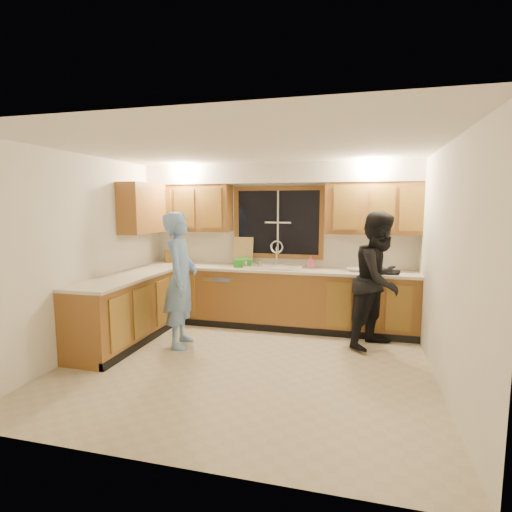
% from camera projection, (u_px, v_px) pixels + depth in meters
% --- Properties ---
extents(floor, '(4.20, 4.20, 0.00)m').
position_uv_depth(floor, '(245.00, 365.00, 4.69)').
color(floor, '#C3B396').
rests_on(floor, ground).
extents(ceiling, '(4.20, 4.20, 0.00)m').
position_uv_depth(ceiling, '(245.00, 147.00, 4.38)').
color(ceiling, white).
extents(wall_back, '(4.20, 0.00, 4.20)m').
position_uv_depth(wall_back, '(278.00, 244.00, 6.36)').
color(wall_back, white).
rests_on(wall_back, ground).
extents(wall_left, '(0.00, 3.80, 3.80)m').
position_uv_depth(wall_left, '(86.00, 254.00, 5.06)').
color(wall_left, white).
rests_on(wall_left, ground).
extents(wall_right, '(0.00, 3.80, 3.80)m').
position_uv_depth(wall_right, '(445.00, 267.00, 4.01)').
color(wall_right, white).
rests_on(wall_right, ground).
extents(base_cabinets_back, '(4.20, 0.60, 0.88)m').
position_uv_depth(base_cabinets_back, '(274.00, 298.00, 6.18)').
color(base_cabinets_back, '#915D2A').
rests_on(base_cabinets_back, ground).
extents(base_cabinets_left, '(0.60, 1.90, 0.88)m').
position_uv_depth(base_cabinets_left, '(125.00, 311.00, 5.42)').
color(base_cabinets_left, '#915D2A').
rests_on(base_cabinets_left, ground).
extents(countertop_back, '(4.20, 0.63, 0.04)m').
position_uv_depth(countertop_back, '(274.00, 269.00, 6.10)').
color(countertop_back, beige).
rests_on(countertop_back, base_cabinets_back).
extents(countertop_left, '(0.63, 1.90, 0.04)m').
position_uv_depth(countertop_left, '(125.00, 278.00, 5.36)').
color(countertop_left, beige).
rests_on(countertop_left, base_cabinets_left).
extents(upper_cabinets_left, '(1.35, 0.33, 0.75)m').
position_uv_depth(upper_cabinets_left, '(190.00, 208.00, 6.48)').
color(upper_cabinets_left, '#915D2A').
rests_on(upper_cabinets_left, wall_back).
extents(upper_cabinets_right, '(1.35, 0.33, 0.75)m').
position_uv_depth(upper_cabinets_right, '(372.00, 208.00, 5.78)').
color(upper_cabinets_right, '#915D2A').
rests_on(upper_cabinets_right, wall_back).
extents(upper_cabinets_return, '(0.33, 0.90, 0.75)m').
position_uv_depth(upper_cabinets_return, '(142.00, 208.00, 6.02)').
color(upper_cabinets_return, '#915D2A').
rests_on(upper_cabinets_return, wall_left).
extents(soffit, '(4.20, 0.35, 0.30)m').
position_uv_depth(soffit, '(276.00, 173.00, 6.06)').
color(soffit, silver).
rests_on(soffit, wall_back).
extents(window_frame, '(1.44, 0.03, 1.14)m').
position_uv_depth(window_frame, '(278.00, 222.00, 6.31)').
color(window_frame, black).
rests_on(window_frame, wall_back).
extents(sink, '(0.86, 0.52, 0.57)m').
position_uv_depth(sink, '(274.00, 271.00, 6.13)').
color(sink, silver).
rests_on(sink, countertop_back).
extents(dishwasher, '(0.60, 0.56, 0.82)m').
position_uv_depth(dishwasher, '(222.00, 297.00, 6.38)').
color(dishwasher, silver).
rests_on(dishwasher, floor).
extents(stove, '(0.58, 0.75, 0.90)m').
position_uv_depth(stove, '(99.00, 322.00, 4.87)').
color(stove, silver).
rests_on(stove, floor).
extents(man, '(0.55, 0.72, 1.79)m').
position_uv_depth(man, '(181.00, 280.00, 5.26)').
color(man, '#729DD9').
rests_on(man, floor).
extents(woman, '(1.04, 1.10, 1.79)m').
position_uv_depth(woman, '(379.00, 280.00, 5.21)').
color(woman, black).
rests_on(woman, floor).
extents(knife_block, '(0.14, 0.14, 0.20)m').
position_uv_depth(knife_block, '(168.00, 256.00, 6.70)').
color(knife_block, olive).
rests_on(knife_block, countertop_back).
extents(cutting_board, '(0.34, 0.15, 0.44)m').
position_uv_depth(cutting_board, '(243.00, 251.00, 6.44)').
color(cutting_board, tan).
rests_on(cutting_board, countertop_back).
extents(dish_crate, '(0.31, 0.30, 0.13)m').
position_uv_depth(dish_crate, '(243.00, 263.00, 6.20)').
color(dish_crate, '#299025').
rests_on(dish_crate, countertop_back).
extents(soap_bottle, '(0.11, 0.11, 0.18)m').
position_uv_depth(soap_bottle, '(311.00, 262.00, 6.11)').
color(soap_bottle, '#FA5F8E').
rests_on(soap_bottle, countertop_back).
extents(bowl, '(0.27, 0.27, 0.05)m').
position_uv_depth(bowl, '(354.00, 270.00, 5.77)').
color(bowl, silver).
rests_on(bowl, countertop_back).
extents(can_left, '(0.06, 0.06, 0.12)m').
position_uv_depth(can_left, '(246.00, 264.00, 6.05)').
color(can_left, tan).
rests_on(can_left, countertop_back).
extents(can_right, '(0.07, 0.07, 0.12)m').
position_uv_depth(can_right, '(260.00, 264.00, 6.06)').
color(can_right, tan).
rests_on(can_right, countertop_back).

